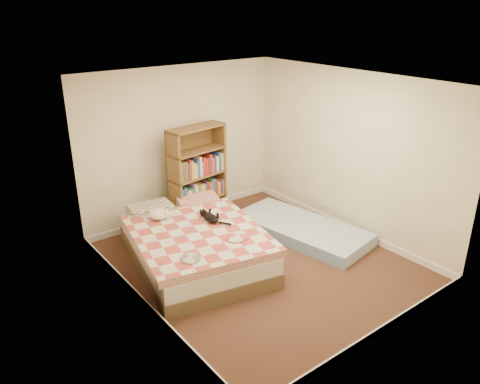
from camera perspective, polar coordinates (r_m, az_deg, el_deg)
room at (r=6.11m, az=2.50°, el=1.18°), size 3.51×4.01×2.51m
bed at (r=6.57m, az=-5.72°, el=-6.23°), size 2.00×2.52×0.60m
bookshelf at (r=7.60m, az=-5.23°, el=0.45°), size 1.01×0.45×1.61m
floor_mattress at (r=7.37m, az=7.48°, el=-4.53°), size 1.30×2.23×0.19m
black_cat at (r=6.56m, az=-3.72°, el=-3.05°), size 0.18×0.55×0.13m
white_dog at (r=6.69m, az=-9.83°, el=-2.68°), size 0.29×0.30×0.14m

